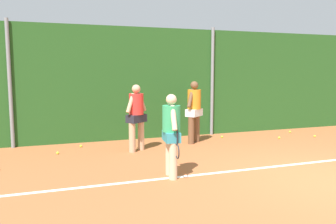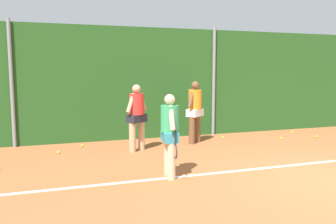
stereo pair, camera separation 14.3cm
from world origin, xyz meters
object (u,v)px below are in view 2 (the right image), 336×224
object	(u,v)px
tennis_ball_3	(82,146)
tennis_ball_7	(281,138)
player_midcourt	(137,114)
tennis_ball_1	(317,137)
tennis_ball_4	(292,132)
tennis_ball_9	(58,152)
player_foreground_near	(170,131)
player_backcourt_far	(195,109)
tennis_ball_0	(223,137)

from	to	relation	value
tennis_ball_3	tennis_ball_7	size ratio (longest dim) A/B	1.00
player_midcourt	tennis_ball_1	distance (m)	5.77
player_midcourt	tennis_ball_1	xyz separation A→B (m)	(5.70, -0.03, -0.93)
player_midcourt	tennis_ball_4	xyz separation A→B (m)	(5.48, 0.86, -0.93)
tennis_ball_9	player_foreground_near	bearing A→B (deg)	-52.41
tennis_ball_1	tennis_ball_7	distance (m)	1.23
player_midcourt	tennis_ball_3	xyz separation A→B (m)	(-1.33, 0.91, -0.93)
player_backcourt_far	tennis_ball_1	world-z (taller)	player_backcourt_far
tennis_ball_3	tennis_ball_0	bearing A→B (deg)	-1.26
tennis_ball_1	tennis_ball_7	world-z (taller)	same
player_foreground_near	tennis_ball_9	world-z (taller)	player_foreground_near
tennis_ball_0	tennis_ball_4	world-z (taller)	same
tennis_ball_4	tennis_ball_7	xyz separation A→B (m)	(-1.00, -0.75, 0.00)
player_foreground_near	tennis_ball_9	size ratio (longest dim) A/B	24.46
player_foreground_near	tennis_ball_7	world-z (taller)	player_foreground_near
tennis_ball_7	tennis_ball_9	bearing A→B (deg)	178.35
player_backcourt_far	tennis_ball_7	distance (m)	2.87
tennis_ball_7	tennis_ball_9	size ratio (longest dim) A/B	1.00
tennis_ball_4	player_foreground_near	bearing A→B (deg)	-149.11
player_foreground_near	tennis_ball_9	xyz separation A→B (m)	(-2.04, 2.65, -0.87)
player_midcourt	tennis_ball_3	world-z (taller)	player_midcourt
tennis_ball_0	player_backcourt_far	bearing A→B (deg)	-161.36
tennis_ball_9	tennis_ball_0	bearing A→B (deg)	6.19
tennis_ball_3	tennis_ball_9	size ratio (longest dim) A/B	1.00
player_midcourt	tennis_ball_7	bearing A→B (deg)	148.42
player_midcourt	tennis_ball_9	size ratio (longest dim) A/B	25.91
tennis_ball_4	tennis_ball_0	bearing A→B (deg)	-179.14
player_backcourt_far	tennis_ball_4	bearing A→B (deg)	147.78
tennis_ball_1	tennis_ball_4	bearing A→B (deg)	104.02
player_midcourt	tennis_ball_9	bearing A→B (deg)	-41.51
player_midcourt	tennis_ball_9	world-z (taller)	player_midcourt
player_foreground_near	tennis_ball_3	world-z (taller)	player_foreground_near
tennis_ball_1	tennis_ball_9	distance (m)	7.65
player_backcourt_far	tennis_ball_9	size ratio (longest dim) A/B	26.74
tennis_ball_4	tennis_ball_9	size ratio (longest dim) A/B	1.00
tennis_ball_0	tennis_ball_4	distance (m)	2.57
tennis_ball_3	tennis_ball_4	world-z (taller)	same
player_foreground_near	tennis_ball_1	bearing A→B (deg)	119.58
tennis_ball_7	tennis_ball_0	bearing A→B (deg)	155.65
player_midcourt	tennis_ball_3	bearing A→B (deg)	-67.46
player_backcourt_far	tennis_ball_9	bearing A→B (deg)	-36.30
player_midcourt	tennis_ball_3	size ratio (longest dim) A/B	25.91
player_midcourt	player_foreground_near	bearing A→B (deg)	59.42
player_backcourt_far	tennis_ball_9	xyz separation A→B (m)	(-3.74, -0.15, -0.96)
player_backcourt_far	tennis_ball_1	distance (m)	4.04
tennis_ball_0	tennis_ball_3	world-z (taller)	same
tennis_ball_4	tennis_ball_7	size ratio (longest dim) A/B	1.00
tennis_ball_1	tennis_ball_7	xyz separation A→B (m)	(-1.22, 0.14, 0.00)
tennis_ball_0	tennis_ball_7	size ratio (longest dim) A/B	1.00
player_midcourt	tennis_ball_9	xyz separation A→B (m)	(-1.94, 0.29, -0.93)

